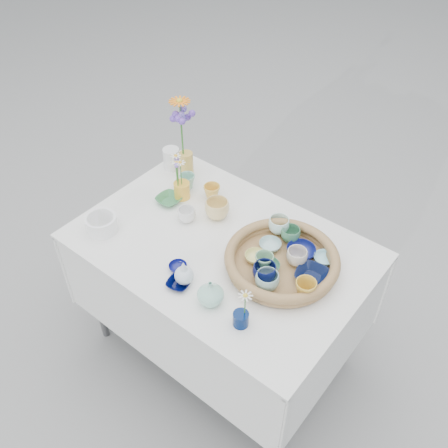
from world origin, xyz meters
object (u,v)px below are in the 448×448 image
Objects in this scene: tall_vase_yellow at (187,164)px; bud_vase_seafoam at (210,293)px; display_table at (222,345)px; wicker_tray at (282,261)px.

bud_vase_seafoam is at bearing -41.79° from tall_vase_yellow.
bud_vase_seafoam is at bearing -58.20° from display_table.
display_table is 0.85m from wicker_tray.
wicker_tray reaches higher than display_table.
wicker_tray is at bearing -17.85° from tall_vase_yellow.
wicker_tray is at bearing 70.84° from bud_vase_seafoam.
tall_vase_yellow is (-0.62, 0.56, 0.01)m from bud_vase_seafoam.
wicker_tray is 4.37× the size of bud_vase_seafoam.
bud_vase_seafoam is (0.17, -0.27, 0.82)m from display_table.
display_table is at bearing -169.88° from wicker_tray.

